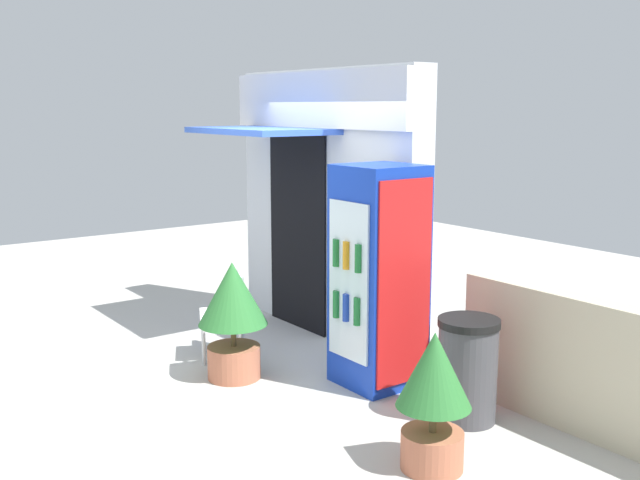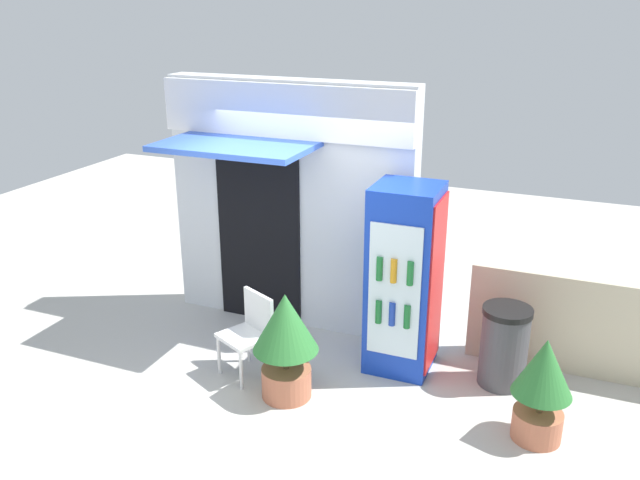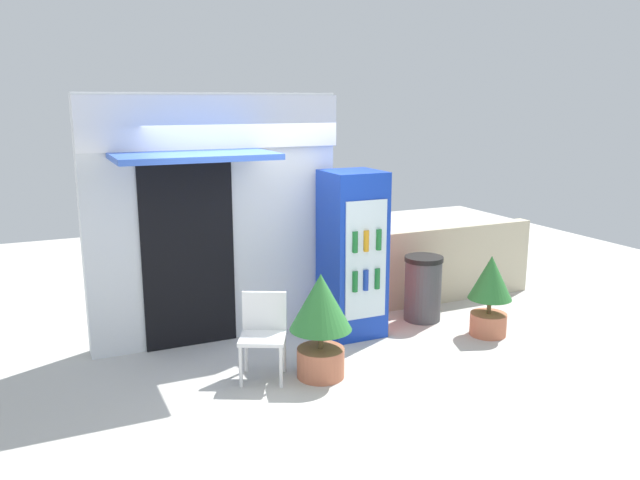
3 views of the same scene
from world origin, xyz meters
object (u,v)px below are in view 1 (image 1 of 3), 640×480
potted_plant_curbside (434,391)px  trash_bin (467,370)px  plastic_chair (230,308)px  potted_plant_near_shop (233,310)px  drink_cooler (379,276)px

potted_plant_curbside → trash_bin: potted_plant_curbside is taller
plastic_chair → trash_bin: (2.42, 0.76, -0.08)m
plastic_chair → potted_plant_near_shop: 0.59m
potted_plant_curbside → plastic_chair: bearing=179.5°
trash_bin → plastic_chair: bearing=-162.5°
drink_cooler → potted_plant_curbside: (1.45, -0.75, -0.42)m
potted_plant_curbside → potted_plant_near_shop: bearing=-174.3°
plastic_chair → potted_plant_curbside: size_ratio=0.88×
plastic_chair → trash_bin: plastic_chair is taller
trash_bin → potted_plant_curbside: bearing=-62.3°
drink_cooler → potted_plant_curbside: 1.68m
potted_plant_near_shop → potted_plant_curbside: size_ratio=1.11×
drink_cooler → potted_plant_near_shop: bearing=-131.6°
plastic_chair → potted_plant_curbside: potted_plant_curbside is taller
drink_cooler → potted_plant_curbside: size_ratio=2.01×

